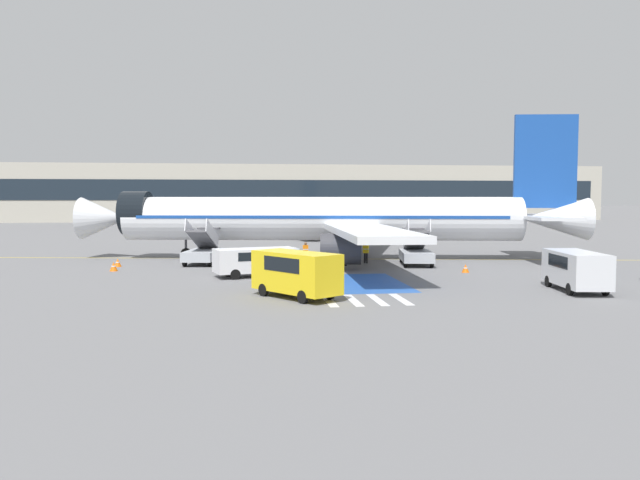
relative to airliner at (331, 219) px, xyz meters
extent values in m
plane|color=slate|center=(0.20, -0.06, -3.29)|extent=(600.00, 600.00, 0.00)
cube|color=gold|center=(-0.80, 0.14, -3.28)|extent=(75.04, 13.43, 0.01)
cube|color=#2856A8|center=(-0.80, -14.40, -3.28)|extent=(5.72, 8.44, 0.01)
cube|color=silver|center=(-3.20, -20.51, -3.28)|extent=(0.44, 3.60, 0.01)
cube|color=silver|center=(-2.00, -20.51, -3.28)|extent=(0.44, 3.60, 0.01)
cube|color=silver|center=(-0.80, -20.51, -3.28)|extent=(0.44, 3.60, 0.01)
cube|color=silver|center=(0.40, -20.51, -3.28)|extent=(0.44, 3.60, 0.01)
cylinder|color=silver|center=(-0.80, 0.14, 0.02)|extent=(32.29, 9.08, 3.54)
cone|color=silver|center=(-18.55, 3.27, 0.02)|extent=(4.44, 4.10, 3.47)
cone|color=silver|center=(17.66, -3.12, 0.02)|extent=(5.82, 4.27, 3.40)
cylinder|color=black|center=(-15.94, 2.81, 0.46)|extent=(2.71, 3.89, 3.58)
cube|color=#19479E|center=(-0.80, 0.14, 0.19)|extent=(29.77, 8.70, 0.24)
cube|color=silver|center=(1.02, -9.61, -0.52)|extent=(4.87, 18.01, 0.44)
cylinder|color=#38383D|center=(-0.47, -7.52, -1.85)|extent=(3.15, 2.63, 2.17)
cube|color=silver|center=(4.25, 8.68, -0.52)|extent=(9.57, 18.31, 0.44)
cylinder|color=#38383D|center=(2.13, 7.23, -1.85)|extent=(3.15, 2.63, 2.17)
cube|color=#19479E|center=(16.87, -2.98, 4.62)|extent=(4.95, 1.22, 7.44)
cube|color=silver|center=(15.76, -6.20, 0.19)|extent=(4.12, 6.14, 0.24)
cube|color=silver|center=(16.93, 0.43, 0.19)|extent=(4.12, 6.14, 0.24)
cylinder|color=#38383D|center=(-11.88, 2.10, -1.60)|extent=(0.20, 0.20, 2.53)
cylinder|color=black|center=(-11.88, 2.10, -2.87)|extent=(0.88, 0.42, 0.84)
cylinder|color=#38383D|center=(0.28, -2.97, -1.63)|extent=(0.24, 0.24, 2.22)
cylinder|color=black|center=(0.28, -2.97, -2.74)|extent=(1.19, 0.78, 1.10)
cylinder|color=#38383D|center=(1.28, 2.69, -1.63)|extent=(0.24, 0.24, 2.22)
cylinder|color=black|center=(1.28, 2.69, -2.74)|extent=(1.19, 0.78, 1.10)
cube|color=#ADB2BA|center=(-10.27, -2.63, -2.59)|extent=(3.00, 5.11, 0.70)
cylinder|color=black|center=(-10.90, -0.81, -2.94)|extent=(0.34, 0.73, 0.70)
cylinder|color=black|center=(-9.05, -1.13, -2.94)|extent=(0.34, 0.73, 0.70)
cylinder|color=black|center=(-11.48, -4.12, -2.94)|extent=(0.34, 0.73, 0.70)
cylinder|color=black|center=(-9.64, -4.44, -2.94)|extent=(0.34, 0.73, 0.70)
cube|color=#4C4C51|center=(-10.27, -2.63, -1.46)|extent=(2.13, 4.32, 1.70)
cube|color=#4C4C51|center=(-9.87, -0.38, -0.69)|extent=(1.82, 1.37, 0.12)
cube|color=silver|center=(-11.03, -2.49, -0.99)|extent=(0.83, 4.36, 2.44)
cube|color=silver|center=(-9.51, -2.76, -0.99)|extent=(0.83, 4.36, 2.44)
cube|color=#ADB2BA|center=(5.57, -5.42, -2.59)|extent=(3.00, 5.11, 0.70)
cylinder|color=black|center=(4.94, -3.60, -2.94)|extent=(0.34, 0.73, 0.70)
cylinder|color=black|center=(6.78, -3.93, -2.94)|extent=(0.34, 0.73, 0.70)
cylinder|color=black|center=(4.36, -6.91, -2.94)|extent=(0.34, 0.73, 0.70)
cylinder|color=black|center=(6.20, -7.24, -2.94)|extent=(0.34, 0.73, 0.70)
cube|color=#4C4C51|center=(5.57, -5.42, -1.46)|extent=(2.13, 4.32, 1.70)
cube|color=#4C4C51|center=(5.97, -3.18, -0.69)|extent=(1.82, 1.37, 0.12)
cube|color=silver|center=(4.81, -5.29, -0.99)|extent=(0.83, 4.36, 2.44)
cube|color=silver|center=(6.33, -5.56, -0.99)|extent=(0.83, 4.36, 2.44)
cube|color=#38383D|center=(3.80, 21.59, -2.51)|extent=(8.84, 3.92, 0.60)
cube|color=silver|center=(7.91, 22.30, -2.01)|extent=(2.28, 2.66, 1.60)
cube|color=black|center=(8.85, 22.46, -1.69)|extent=(0.38, 1.98, 0.70)
cylinder|color=#B7BCC4|center=(3.42, 21.52, -0.99)|extent=(6.21, 3.39, 2.43)
cylinder|color=gold|center=(3.42, 21.52, -0.99)|extent=(0.77, 2.50, 2.47)
cylinder|color=black|center=(7.34, 23.40, -2.81)|extent=(0.99, 0.44, 0.96)
cylinder|color=black|center=(7.74, 21.06, -2.81)|extent=(0.99, 0.44, 0.96)
cylinder|color=black|center=(3.13, 22.68, -2.81)|extent=(0.99, 0.44, 0.96)
cylinder|color=black|center=(3.53, 20.34, -2.81)|extent=(0.99, 0.44, 0.96)
cylinder|color=black|center=(0.79, 22.27, -2.81)|extent=(0.99, 0.44, 0.96)
cylinder|color=black|center=(1.19, 19.93, -2.81)|extent=(0.99, 0.44, 0.96)
cube|color=silver|center=(-6.49, -10.61, -2.23)|extent=(5.54, 3.35, 1.48)
cube|color=black|center=(-6.49, -10.61, -1.90)|extent=(3.29, 2.78, 0.53)
cylinder|color=black|center=(-7.79, -11.96, -2.97)|extent=(0.67, 0.36, 0.64)
cylinder|color=black|center=(-8.29, -10.10, -2.97)|extent=(0.67, 0.36, 0.64)
cylinder|color=black|center=(-4.69, -11.13, -2.97)|extent=(0.67, 0.36, 0.64)
cylinder|color=black|center=(-5.19, -9.27, -2.97)|extent=(0.67, 0.36, 0.64)
cube|color=yellow|center=(-4.72, -19.36, -1.97)|extent=(4.40, 5.15, 1.99)
cube|color=black|center=(-4.72, -19.36, -1.53)|extent=(3.15, 3.34, 0.72)
cylinder|color=black|center=(-3.12, -20.11, -2.97)|extent=(0.53, 0.64, 0.64)
cylinder|color=black|center=(-4.56, -21.12, -2.97)|extent=(0.53, 0.64, 0.64)
cylinder|color=black|center=(-4.88, -17.60, -2.97)|extent=(0.53, 0.64, 0.64)
cylinder|color=black|center=(-6.32, -18.60, -2.97)|extent=(0.53, 0.64, 0.64)
cube|color=silver|center=(10.46, -19.06, -2.06)|extent=(2.65, 5.20, 1.81)
cube|color=black|center=(10.46, -19.06, -1.67)|extent=(2.37, 2.99, 0.65)
cylinder|color=black|center=(9.77, -17.41, -2.97)|extent=(0.29, 0.66, 0.64)
cylinder|color=black|center=(11.58, -17.66, -2.97)|extent=(0.29, 0.66, 0.64)
cylinder|color=black|center=(9.35, -20.46, -2.97)|extent=(0.29, 0.66, 0.64)
cylinder|color=black|center=(11.16, -20.71, -2.97)|extent=(0.29, 0.66, 0.64)
cylinder|color=black|center=(2.03, -3.68, -2.89)|extent=(0.14, 0.14, 0.79)
cylinder|color=black|center=(2.17, -3.78, -2.89)|extent=(0.14, 0.14, 0.79)
cube|color=yellow|center=(2.10, -3.73, -2.19)|extent=(0.47, 0.42, 0.62)
cube|color=silver|center=(2.10, -3.73, -2.19)|extent=(0.49, 0.43, 0.06)
sphere|color=beige|center=(2.10, -3.73, -1.77)|extent=(0.21, 0.21, 0.21)
cylinder|color=black|center=(0.28, -5.34, -2.90)|extent=(0.14, 0.14, 0.78)
cylinder|color=black|center=(0.21, -5.19, -2.90)|extent=(0.14, 0.14, 0.78)
cube|color=orange|center=(0.24, -5.27, -2.19)|extent=(0.37, 0.47, 0.62)
cube|color=silver|center=(0.24, -5.27, -2.19)|extent=(0.38, 0.49, 0.06)
sphere|color=brown|center=(0.24, -5.27, -1.78)|extent=(0.21, 0.21, 0.21)
cylinder|color=black|center=(1.45, -4.44, -2.88)|extent=(0.14, 0.14, 0.82)
cylinder|color=black|center=(1.29, -4.38, -2.88)|extent=(0.14, 0.14, 0.82)
cube|color=yellow|center=(1.37, -4.41, -2.14)|extent=(0.47, 0.34, 0.65)
cube|color=silver|center=(1.37, -4.41, -2.14)|extent=(0.48, 0.36, 0.06)
sphere|color=#9E704C|center=(1.37, -4.41, -1.70)|extent=(0.22, 0.22, 0.22)
cylinder|color=black|center=(-2.63, -3.73, -2.88)|extent=(0.14, 0.14, 0.81)
cylinder|color=black|center=(-2.46, -3.75, -2.88)|extent=(0.14, 0.14, 0.81)
cube|color=orange|center=(-2.54, -3.74, -2.16)|extent=(0.44, 0.26, 0.64)
cube|color=silver|center=(-2.54, -3.74, -2.16)|extent=(0.45, 0.27, 0.06)
sphere|color=brown|center=(-2.54, -3.74, -1.73)|extent=(0.22, 0.22, 0.22)
cone|color=orange|center=(-16.31, -3.66, -2.99)|extent=(0.54, 0.54, 0.60)
cylinder|color=white|center=(-16.31, -3.66, -2.96)|extent=(0.29, 0.29, 0.07)
cone|color=orange|center=(7.57, -10.33, -3.00)|extent=(0.51, 0.51, 0.57)
cylinder|color=white|center=(7.57, -10.33, -2.98)|extent=(0.28, 0.28, 0.07)
cone|color=orange|center=(-16.07, -6.40, -2.98)|extent=(0.56, 0.56, 0.62)
cylinder|color=white|center=(-16.07, -6.40, -2.95)|extent=(0.31, 0.31, 0.07)
cube|color=#B2AD9E|center=(6.75, 85.22, 2.66)|extent=(131.97, 12.00, 11.90)
cube|color=#19232D|center=(6.75, 79.17, 3.26)|extent=(126.69, 0.10, 4.17)
camera|label=1|loc=(-7.60, -50.34, 1.78)|focal=35.00mm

